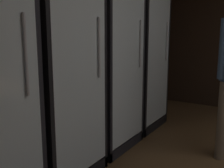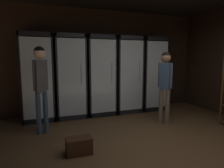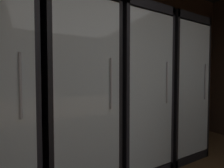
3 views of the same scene
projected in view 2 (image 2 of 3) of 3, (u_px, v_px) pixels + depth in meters
The scene contains 10 objects.
ground_plane at pixel (181, 157), 2.94m from camera, with size 12.00×12.00×0.00m, color brown.
wall_back at pixel (112, 61), 5.58m from camera, with size 6.00×0.06×2.80m, color black.
cooler_far_left at pixel (38, 78), 4.65m from camera, with size 0.72×0.66×2.06m.
cooler_left at pixel (70, 77), 4.91m from camera, with size 0.72×0.66×2.06m.
cooler_center at pixel (100, 76), 5.17m from camera, with size 0.72×0.66×2.06m.
cooler_right at pixel (126, 76), 5.44m from camera, with size 0.72×0.66×2.06m.
cooler_far_right at pixel (150, 74), 5.69m from camera, with size 0.72×0.66×2.06m.
shopper_near at pixel (40, 77), 3.74m from camera, with size 0.28×0.23×1.71m.
shopper_far at pixel (165, 79), 4.35m from camera, with size 0.25×0.26×1.63m.
wine_crate_floor at pixel (79, 146), 3.04m from camera, with size 0.40×0.24×0.26m, color #3D2314.
Camera 2 is at (-1.93, -2.25, 1.48)m, focal length 31.20 mm.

